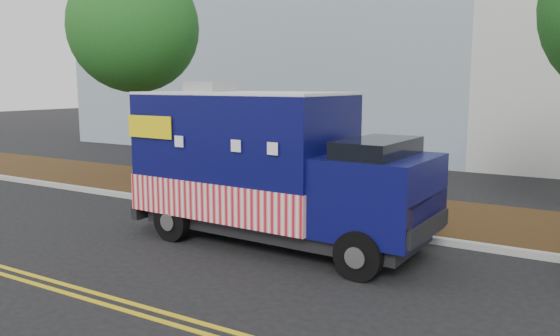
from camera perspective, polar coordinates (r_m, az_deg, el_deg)
The scene contains 8 objects.
ground at distance 12.82m, azimuth -1.88°, elevation -7.04°, with size 120.00×120.00×0.00m, color black.
curb at distance 13.96m, azimuth 1.24°, elevation -5.40°, with size 120.00×0.18×0.15m, color #9E9E99.
mulch_strip at distance 15.77m, azimuth 5.02°, elevation -3.77°, with size 120.00×4.00×0.15m, color #321E0E.
centerline_near at distance 9.58m, azimuth -16.79°, elevation -12.96°, with size 120.00×0.10×0.01m, color gold.
centerline_far at distance 9.43m, azimuth -17.94°, elevation -13.38°, with size 120.00×0.10×0.01m, color gold.
tree_a at distance 20.14m, azimuth -15.03°, elevation 14.00°, with size 4.51×4.51×7.70m.
sign_post at distance 14.94m, azimuth -1.94°, elevation -0.06°, with size 0.06×0.06×2.40m, color #473828.
food_truck at distance 12.02m, azimuth -1.45°, elevation -0.25°, with size 6.84×2.82×3.55m.
Camera 1 is at (6.68, -10.37, 3.50)m, focal length 35.00 mm.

